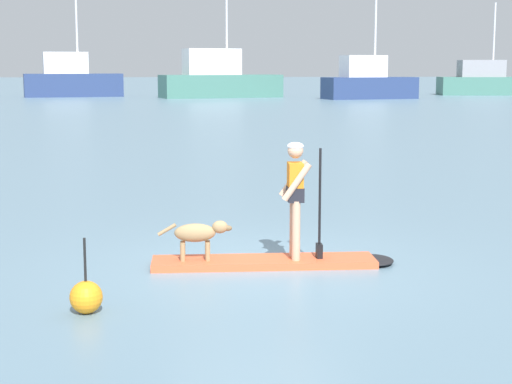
{
  "coord_description": "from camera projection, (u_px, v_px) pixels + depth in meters",
  "views": [
    {
      "loc": [
        -1.37,
        -11.29,
        2.79
      ],
      "look_at": [
        0.0,
        1.0,
        0.9
      ],
      "focal_mm": 57.9,
      "sensor_mm": 36.0,
      "label": 1
    }
  ],
  "objects": [
    {
      "name": "moored_boat_far_port",
      "position": [
        368.0,
        82.0,
        70.57
      ],
      "size": [
        8.41,
        4.44,
        8.97
      ],
      "color": "navy",
      "rests_on": "ground_plane"
    },
    {
      "name": "moored_boat_outer",
      "position": [
        218.0,
        79.0,
        73.41
      ],
      "size": [
        11.21,
        5.75,
        12.61
      ],
      "color": "#3F7266",
      "rests_on": "ground_plane"
    },
    {
      "name": "paddleboard",
      "position": [
        280.0,
        262.0,
        11.67
      ],
      "size": [
        3.45,
        0.81,
        0.1
      ],
      "color": "#E55933",
      "rests_on": "ground_plane"
    },
    {
      "name": "moored_boat_center",
      "position": [
        486.0,
        82.0,
        80.09
      ],
      "size": [
        9.65,
        4.5,
        8.81
      ],
      "color": "#3F7266",
      "rests_on": "ground_plane"
    },
    {
      "name": "dog",
      "position": [
        199.0,
        234.0,
        11.53
      ],
      "size": [
        1.04,
        0.24,
        0.55
      ],
      "color": "#997A51",
      "rests_on": "paddleboard"
    },
    {
      "name": "moored_boat_far_starboard",
      "position": [
        72.0,
        80.0,
        75.2
      ],
      "size": [
        9.08,
        4.0,
        9.54
      ],
      "color": "navy",
      "rests_on": "ground_plane"
    },
    {
      "name": "ground_plane",
      "position": [
        264.0,
        265.0,
        11.66
      ],
      "size": [
        400.0,
        400.0,
        0.0
      ],
      "primitive_type": "plane",
      "color": "slate"
    },
    {
      "name": "person_paddler",
      "position": [
        296.0,
        191.0,
        11.53
      ],
      "size": [
        0.61,
        0.49,
        1.65
      ],
      "color": "tan",
      "rests_on": "paddleboard"
    },
    {
      "name": "marker_buoy",
      "position": [
        86.0,
        297.0,
        9.38
      ],
      "size": [
        0.38,
        0.38,
        0.88
      ],
      "color": "orange",
      "rests_on": "ground_plane"
    }
  ]
}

